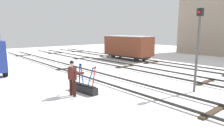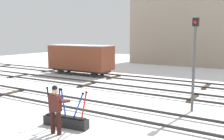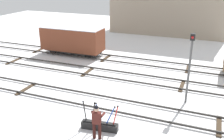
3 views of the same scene
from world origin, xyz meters
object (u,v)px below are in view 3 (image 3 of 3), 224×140
at_px(signal_post, 190,62).
at_px(freight_car_near_switch, 72,39).
at_px(rail_worker, 97,120).
at_px(switch_lever_frame, 100,125).

height_order(signal_post, freight_car_near_switch, signal_post).
bearing_deg(rail_worker, switch_lever_frame, 97.13).
xyz_separation_m(switch_lever_frame, rail_worker, (0.18, -0.68, 0.70)).
distance_m(signal_post, freight_car_near_switch, 12.32).
xyz_separation_m(switch_lever_frame, signal_post, (3.53, 4.37, 2.24)).
relative_size(switch_lever_frame, rail_worker, 1.08).
relative_size(switch_lever_frame, signal_post, 0.45).
bearing_deg(switch_lever_frame, signal_post, 43.56).
bearing_deg(switch_lever_frame, freight_car_near_switch, 118.14).
bearing_deg(freight_car_near_switch, switch_lever_frame, -54.83).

